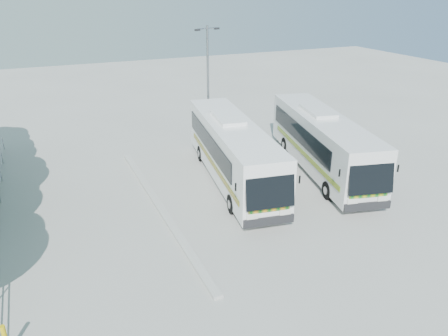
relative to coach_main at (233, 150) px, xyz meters
name	(u,v)px	position (x,y,z in m)	size (l,w,h in m)	color
ground	(214,216)	(-2.71, -3.63, -1.91)	(100.00, 100.00, 0.00)	#AAAAA5
kerb_divider	(159,206)	(-5.01, -1.63, -1.84)	(0.40, 16.00, 0.15)	#B2B2AD
coach_main	(233,150)	(0.00, 0.00, 0.00)	(4.40, 12.80, 3.49)	white
coach_adjacent	(322,141)	(5.74, -0.81, -0.01)	(5.27, 12.73, 3.47)	silver
lamppost	(208,80)	(1.33, 7.11, 2.68)	(2.00, 0.74, 8.31)	gray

